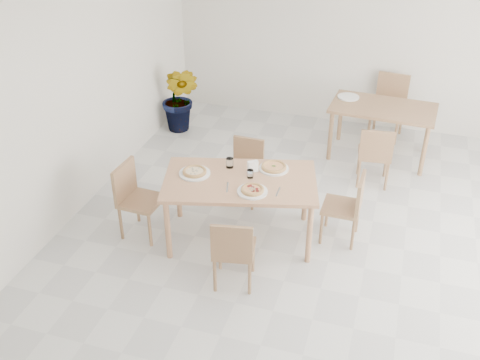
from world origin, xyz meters
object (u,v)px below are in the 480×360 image
(pizza_pepperoni, at_px, (252,189))
(plate_pepperoni, at_px, (252,191))
(chair_back_s, at_px, (375,152))
(chair_east, at_px, (349,204))
(potted_plant, at_px, (180,99))
(chair_south, at_px, (233,249))
(chair_west, at_px, (135,195))
(second_table, at_px, (383,113))
(main_table, at_px, (240,186))
(tumbler_a, at_px, (230,163))
(chair_north, at_px, (246,166))
(plate_empty, at_px, (348,97))
(plate_mushroom, at_px, (195,173))
(tumbler_b, at_px, (250,174))
(pizza_margherita, at_px, (274,167))
(chair_back_n, at_px, (390,101))
(plate_margherita, at_px, (274,168))
(napkin_holder, at_px, (253,167))
(pizza_mushroom, at_px, (195,171))

(pizza_pepperoni, bearing_deg, plate_pepperoni, 180.00)
(chair_back_s, bearing_deg, chair_east, 76.67)
(potted_plant, bearing_deg, chair_south, -59.64)
(chair_west, height_order, second_table, chair_west)
(main_table, bearing_deg, chair_west, 177.42)
(chair_south, distance_m, chair_west, 1.41)
(main_table, relative_size, tumbler_a, 16.58)
(chair_south, distance_m, chair_north, 1.63)
(pizza_pepperoni, distance_m, plate_empty, 2.79)
(plate_mushroom, xyz_separation_m, pizza_pepperoni, (0.69, -0.16, 0.02))
(second_table, bearing_deg, chair_east, -90.64)
(main_table, relative_size, pizza_pepperoni, 7.10)
(plate_pepperoni, relative_size, second_table, 0.22)
(second_table, bearing_deg, chair_north, -129.49)
(plate_mushroom, xyz_separation_m, plate_empty, (1.28, 2.56, 0.00))
(main_table, bearing_deg, tumbler_b, 25.41)
(pizza_margherita, xyz_separation_m, chair_back_s, (0.99, 1.24, -0.31))
(main_table, relative_size, plate_pepperoni, 5.73)
(plate_mushroom, bearing_deg, plate_empty, 63.43)
(chair_south, height_order, chair_west, chair_west)
(chair_back_n, bearing_deg, chair_east, -87.03)
(chair_east, xyz_separation_m, plate_margherita, (-0.84, -0.00, 0.29))
(pizza_margherita, distance_m, potted_plant, 2.78)
(main_table, height_order, plate_margherita, plate_margherita)
(plate_margherita, height_order, potted_plant, potted_plant)
(chair_back_s, bearing_deg, tumbler_a, 36.33)
(plate_margherita, bearing_deg, chair_west, -158.68)
(chair_north, xyz_separation_m, plate_margherita, (0.46, -0.49, 0.31))
(tumbler_a, bearing_deg, plate_margherita, 11.90)
(tumbler_b, bearing_deg, napkin_holder, 91.55)
(chair_back_s, bearing_deg, second_table, -96.17)
(plate_margherita, bearing_deg, pizza_margherita, 153.43)
(pizza_mushroom, height_order, tumbler_b, tumbler_b)
(potted_plant, bearing_deg, plate_pepperoni, -53.92)
(chair_west, bearing_deg, pizza_pepperoni, -84.59)
(tumbler_a, distance_m, chair_back_n, 3.26)
(plate_margherita, distance_m, tumbler_b, 0.31)
(tumbler_a, relative_size, potted_plant, 0.10)
(pizza_mushroom, distance_m, second_table, 2.98)
(plate_pepperoni, distance_m, chair_back_n, 3.48)
(plate_empty, bearing_deg, napkin_holder, -106.59)
(pizza_pepperoni, xyz_separation_m, potted_plant, (-1.83, 2.51, -0.27))
(chair_south, bearing_deg, main_table, -87.83)
(main_table, xyz_separation_m, pizza_mushroom, (-0.49, -0.03, 0.11))
(plate_margherita, bearing_deg, tumbler_b, -128.92)
(chair_back_s, xyz_separation_m, chair_back_n, (0.05, 1.53, 0.06))
(chair_back_s, bearing_deg, main_table, 44.44)
(main_table, bearing_deg, pizza_mushroom, 169.43)
(plate_mushroom, relative_size, pizza_margherita, 0.98)
(tumbler_a, bearing_deg, main_table, -49.72)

